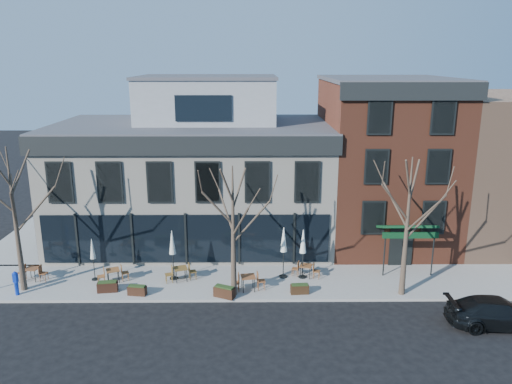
{
  "coord_description": "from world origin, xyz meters",
  "views": [
    {
      "loc": [
        3.97,
        -28.26,
        12.4
      ],
      "look_at": [
        4.23,
        2.0,
        4.24
      ],
      "focal_mm": 35.0,
      "sensor_mm": 36.0,
      "label": 1
    }
  ],
  "objects_px": {
    "call_box": "(16,282)",
    "umbrella_0": "(93,251)",
    "cafe_set_0": "(33,273)",
    "parked_sedan": "(498,313)"
  },
  "relations": [
    {
      "from": "parked_sedan",
      "to": "cafe_set_0",
      "type": "height_order",
      "value": "parked_sedan"
    },
    {
      "from": "parked_sedan",
      "to": "umbrella_0",
      "type": "height_order",
      "value": "umbrella_0"
    },
    {
      "from": "umbrella_0",
      "to": "cafe_set_0",
      "type": "bearing_deg",
      "value": -179.47
    },
    {
      "from": "parked_sedan",
      "to": "call_box",
      "type": "distance_m",
      "value": 24.47
    },
    {
      "from": "cafe_set_0",
      "to": "umbrella_0",
      "type": "relative_size",
      "value": 0.71
    },
    {
      "from": "parked_sedan",
      "to": "call_box",
      "type": "xyz_separation_m",
      "value": [
        -24.26,
        3.16,
        0.17
      ]
    },
    {
      "from": "call_box",
      "to": "umbrella_0",
      "type": "distance_m",
      "value": 4.16
    },
    {
      "from": "parked_sedan",
      "to": "call_box",
      "type": "relative_size",
      "value": 3.53
    },
    {
      "from": "call_box",
      "to": "cafe_set_0",
      "type": "xyz_separation_m",
      "value": [
        0.09,
        1.81,
        -0.26
      ]
    },
    {
      "from": "umbrella_0",
      "to": "parked_sedan",
      "type": "bearing_deg",
      "value": -13.61
    }
  ]
}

